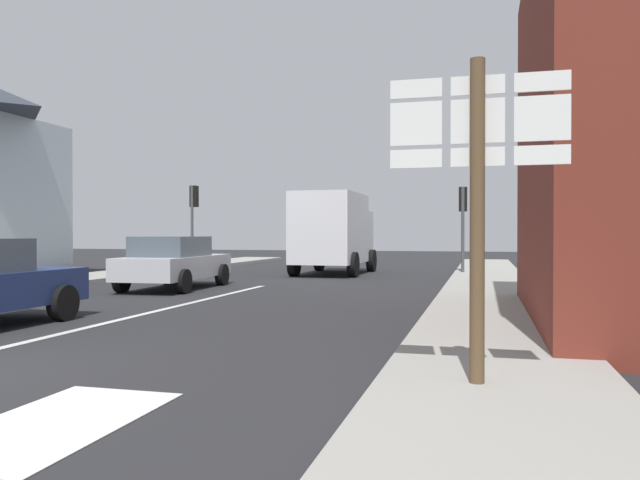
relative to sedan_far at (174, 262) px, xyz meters
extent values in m
plane|color=#232326|center=(2.09, -0.52, -0.76)|extent=(80.00, 80.00, 0.00)
cube|color=gray|center=(8.54, -2.52, -0.69)|extent=(2.35, 44.00, 0.14)
cube|color=silver|center=(2.09, -4.52, -0.75)|extent=(0.16, 12.00, 0.01)
cube|color=silver|center=(4.99, -11.52, -0.75)|extent=(1.20, 2.20, 0.01)
cube|color=silver|center=(-10.52, 5.44, -0.41)|extent=(4.45, 1.20, 0.70)
cylinder|color=black|center=(1.17, -6.32, -0.44)|extent=(0.22, 0.64, 0.64)
cube|color=#B7BABF|center=(0.00, 0.07, -0.14)|extent=(1.91, 4.26, 0.60)
cube|color=#47515B|center=(0.01, -0.18, 0.43)|extent=(1.63, 2.16, 0.55)
cylinder|color=black|center=(-0.93, 1.38, -0.44)|extent=(0.24, 0.65, 0.64)
cylinder|color=black|center=(0.82, 1.45, -0.44)|extent=(0.24, 0.65, 0.64)
cylinder|color=black|center=(-0.83, -1.31, -0.44)|extent=(0.24, 0.65, 0.64)
cylinder|color=black|center=(0.92, -1.25, -0.44)|extent=(0.24, 0.65, 0.64)
cube|color=silver|center=(2.85, 6.77, 0.99)|extent=(2.26, 3.74, 2.60)
cube|color=silver|center=(2.89, 9.27, 0.69)|extent=(2.11, 1.34, 2.00)
cube|color=#47515B|center=(2.89, 9.32, 1.49)|extent=(1.76, 0.13, 0.70)
cylinder|color=black|center=(1.79, 9.24, -0.31)|extent=(0.30, 0.90, 0.90)
cylinder|color=black|center=(3.99, 9.20, -0.31)|extent=(0.30, 0.90, 0.90)
cylinder|color=black|center=(1.73, 5.84, -0.31)|extent=(0.30, 0.90, 0.90)
cylinder|color=black|center=(3.93, 5.80, -0.31)|extent=(0.30, 0.90, 0.90)
cylinder|color=brown|center=(8.32, -9.81, 0.84)|extent=(0.14, 0.14, 3.20)
cube|color=white|center=(7.74, -9.76, 2.20)|extent=(0.50, 0.03, 0.18)
cube|color=black|center=(7.74, -9.74, 2.20)|extent=(0.43, 0.01, 0.13)
cube|color=white|center=(7.74, -9.76, 1.86)|extent=(0.50, 0.03, 0.42)
cube|color=black|center=(7.74, -9.74, 1.86)|extent=(0.43, 0.01, 0.32)
cube|color=white|center=(7.74, -9.76, 1.52)|extent=(0.50, 0.03, 0.18)
cube|color=black|center=(7.74, -9.74, 1.52)|extent=(0.43, 0.01, 0.13)
cube|color=white|center=(8.32, -9.76, 2.20)|extent=(0.50, 0.03, 0.18)
cube|color=black|center=(8.32, -9.74, 2.20)|extent=(0.43, 0.01, 0.13)
cube|color=white|center=(8.32, -9.76, 1.86)|extent=(0.50, 0.03, 0.42)
cube|color=black|center=(8.32, -9.74, 1.86)|extent=(0.43, 0.01, 0.32)
cube|color=white|center=(8.32, -9.76, 1.52)|extent=(0.50, 0.03, 0.18)
cube|color=black|center=(8.32, -9.74, 1.52)|extent=(0.43, 0.01, 0.13)
cube|color=white|center=(8.90, -9.76, 2.20)|extent=(0.50, 0.03, 0.18)
cube|color=black|center=(8.90, -9.74, 2.20)|extent=(0.43, 0.01, 0.13)
cube|color=white|center=(8.90, -9.76, 1.86)|extent=(0.50, 0.03, 0.42)
cube|color=black|center=(8.90, -9.74, 1.86)|extent=(0.43, 0.01, 0.32)
cube|color=white|center=(8.90, -9.76, 1.52)|extent=(0.50, 0.03, 0.18)
cube|color=black|center=(8.90, -9.74, 1.52)|extent=(0.43, 0.01, 0.13)
cylinder|color=#47474C|center=(7.66, 7.60, 0.87)|extent=(0.12, 0.12, 3.27)
cube|color=black|center=(7.66, 7.80, 2.06)|extent=(0.30, 0.28, 0.90)
sphere|color=#360303|center=(7.66, 7.94, 2.33)|extent=(0.18, 0.18, 0.18)
sphere|color=orange|center=(7.66, 7.94, 2.05)|extent=(0.18, 0.18, 0.18)
sphere|color=black|center=(7.66, 7.94, 1.77)|extent=(0.18, 0.18, 0.18)
cylinder|color=#47474C|center=(-3.49, 8.22, 1.03)|extent=(0.12, 0.12, 3.58)
cube|color=black|center=(-3.49, 8.42, 2.37)|extent=(0.30, 0.28, 0.90)
sphere|color=#360303|center=(-3.49, 8.56, 2.64)|extent=(0.18, 0.18, 0.18)
sphere|color=orange|center=(-3.49, 8.56, 2.36)|extent=(0.18, 0.18, 0.18)
sphere|color=black|center=(-3.49, 8.56, 2.08)|extent=(0.18, 0.18, 0.18)
camera|label=1|loc=(8.38, -15.89, 0.79)|focal=35.11mm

